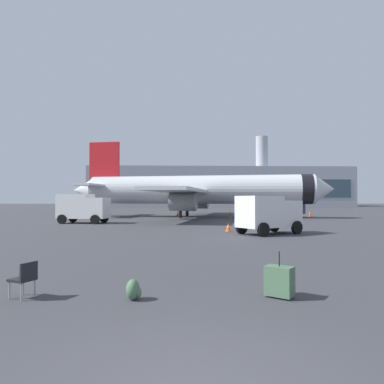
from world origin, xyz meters
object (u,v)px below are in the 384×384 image
Objects in this scene: rolling_suitcase at (279,281)px; traveller_backpack at (134,290)px; safety_cone_far at (178,214)px; airplane_at_gate at (197,190)px; safety_cone_near at (230,214)px; safety_cone_outer at (310,214)px; service_truck at (83,207)px; fuel_truck at (280,204)px; safety_cone_mid at (228,227)px; cargo_van at (268,213)px; gate_chair at (25,277)px.

rolling_suitcase reaches higher than traveller_backpack.
rolling_suitcase is at bearing 1.12° from traveller_backpack.
safety_cone_far reaches higher than traveller_backpack.
safety_cone_far is at bearing 149.66° from airplane_at_gate.
safety_cone_outer is (11.21, -0.37, 0.00)m from safety_cone_near.
fuel_truck reaches higher than service_truck.
service_truck is 7.79× the size of safety_cone_mid.
airplane_at_gate is 23.90m from cargo_van.
rolling_suitcase is (-11.24, -37.76, -1.38)m from fuel_truck.
rolling_suitcase is 1.28× the size of gate_chair.
fuel_truck is 39.42m from rolling_suitcase.
cargo_van reaches higher than traveller_backpack.
fuel_truck is 23.07m from safety_cone_mid.
safety_cone_mid is 17.72m from traveller_backpack.
safety_cone_far is 40.27m from rolling_suitcase.
airplane_at_gate reaches higher than gate_chair.
service_truck reaches higher than safety_cone_mid.
safety_cone_near reaches higher than safety_cone_far.
rolling_suitcase is (-16.02, -39.53, -0.02)m from safety_cone_outer.
fuel_truck reaches higher than safety_cone_outer.
safety_cone_mid is 17.06m from rolling_suitcase.
gate_chair reaches higher than safety_cone_outer.
fuel_truck is 8.32× the size of safety_cone_far.
cargo_van is 3.28m from safety_cone_mid.
rolling_suitcase reaches higher than safety_cone_far.
airplane_at_gate is at bearing 175.19° from fuel_truck.
safety_cone_near is (-6.42, 2.14, -1.36)m from fuel_truck.
airplane_at_gate is 41.32× the size of gate_chair.
gate_chair is at bearing -99.17° from airplane_at_gate.
rolling_suitcase reaches higher than gate_chair.
airplane_at_gate reaches higher than service_truck.
safety_cone_outer is (27.88, 12.66, -1.20)m from service_truck.
traveller_backpack is at bearing -101.71° from safety_cone_near.
rolling_suitcase is at bearing -94.25° from safety_cone_mid.
safety_cone_outer is (14.76, 22.53, 0.09)m from safety_cone_mid.
rolling_suitcase is (2.42, -40.20, 0.01)m from safety_cone_far.
safety_cone_outer is 42.66m from rolling_suitcase.
service_truck is 0.80× the size of fuel_truck.
safety_cone_outer is at bearing -2.07° from safety_cone_far.
service_truck is 5.94× the size of gate_chair.
rolling_suitcase is (-4.82, -39.90, -0.02)m from safety_cone_near.
safety_cone_near is 0.75× the size of rolling_suitcase.
service_truck is at bearing 143.06° from safety_cone_mid.
service_truck reaches higher than cargo_van.
safety_cone_far is at bearing 84.80° from gate_chair.
safety_cone_mid is at bearing 143.35° from cargo_van.
airplane_at_gate is at bearing -30.34° from safety_cone_far.
airplane_at_gate is 42.85× the size of safety_cone_outer.
safety_cone_near is at bearing 87.49° from cargo_van.
gate_chair is at bearing -77.77° from service_truck.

